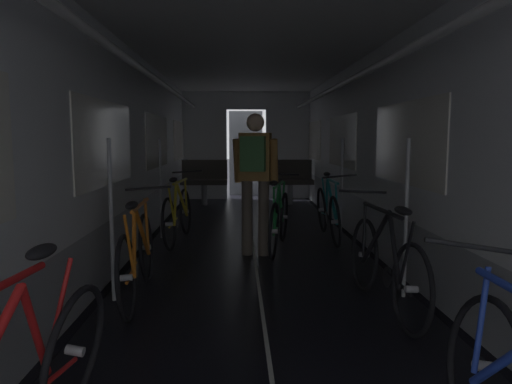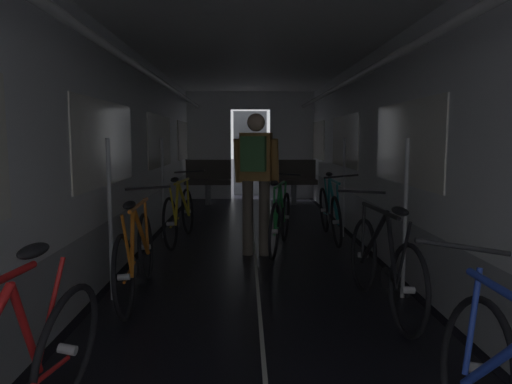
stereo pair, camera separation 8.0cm
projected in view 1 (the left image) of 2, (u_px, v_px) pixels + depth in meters
train_car_shell at (254, 112)px, 5.47m from camera, size 3.14×12.34×2.57m
bench_seat_far_left at (204, 178)px, 10.01m from camera, size 0.98×0.51×0.95m
bench_seat_far_right at (289, 178)px, 10.08m from camera, size 0.98×0.51×0.95m
bicycle_teal at (328, 212)px, 6.60m from camera, size 0.44×1.69×0.95m
bicycle_orange at (137, 255)px, 4.14m from camera, size 0.44×1.69×0.95m
bicycle_black at (385, 264)px, 3.85m from camera, size 0.44×1.69×0.94m
bicycle_yellow at (178, 214)px, 6.42m from camera, size 0.44×1.69×0.95m
person_cyclist_aisle at (255, 171)px, 5.60m from camera, size 0.56×0.44×1.69m
bicycle_green_in_aisle at (279, 220)px, 5.95m from camera, size 0.51×1.66×0.94m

